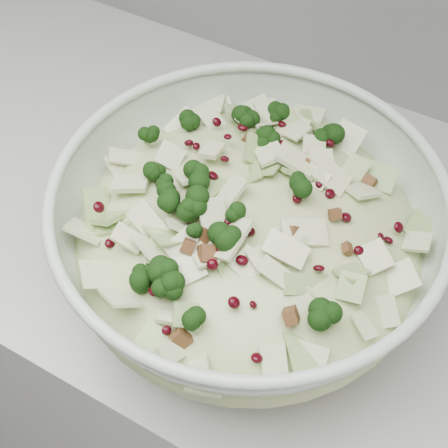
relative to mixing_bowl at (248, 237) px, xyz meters
The scene contains 3 objects.
counter 0.65m from the mixing_bowl, 164.93° to the left, with size 3.60×0.60×0.90m, color #B5B5B0.
mixing_bowl is the anchor object (origin of this frame).
salad 0.03m from the mixing_bowl, ahead, with size 0.52×0.52×0.16m.
Camera 1 is at (0.53, 1.25, 1.51)m, focal length 50.00 mm.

